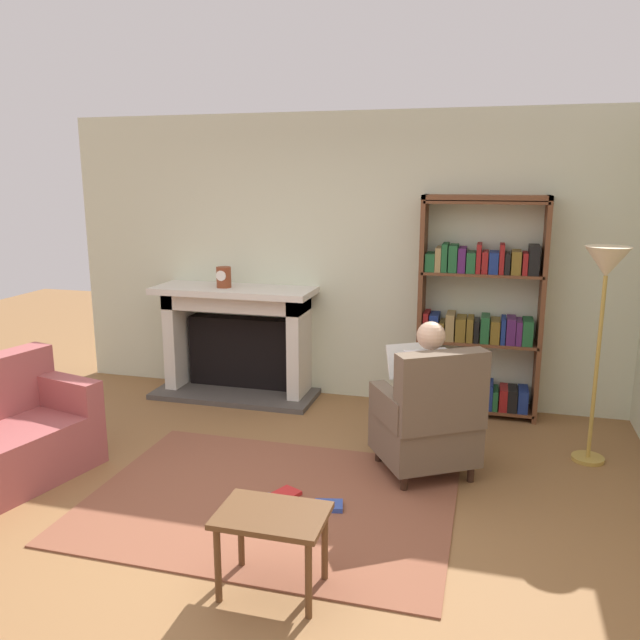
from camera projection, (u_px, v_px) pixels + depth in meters
ground at (254, 524)px, 3.99m from camera, size 14.00×14.00×0.00m
back_wall at (347, 259)px, 6.10m from camera, size 5.60×0.10×2.70m
area_rug at (270, 500)px, 4.27m from camera, size 2.40×1.80×0.01m
fireplace at (238, 337)px, 6.30m from camera, size 1.59×0.64×1.08m
mantel_clock at (224, 277)px, 6.09m from camera, size 0.14×0.14×0.20m
bookshelf at (479, 314)px, 5.67m from camera, size 1.07×0.32×1.96m
armchair_reading at (429, 420)px, 4.55m from camera, size 0.87×0.86×0.97m
seated_reader at (423, 389)px, 4.61m from camera, size 0.54×0.59×1.14m
side_table at (272, 525)px, 3.26m from camera, size 0.56×0.39×0.45m
scattered_books at (280, 506)px, 4.15m from camera, size 0.67×0.54×0.03m
floor_lamp at (605, 281)px, 4.58m from camera, size 0.32×0.32×1.63m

